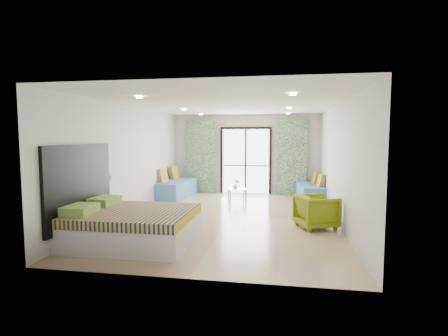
% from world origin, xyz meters
% --- Properties ---
extents(floor, '(5.00, 7.50, 0.01)m').
position_xyz_m(floor, '(0.00, 0.00, 0.00)').
color(floor, '#A28260').
rests_on(floor, ground).
extents(ceiling, '(5.00, 7.50, 0.01)m').
position_xyz_m(ceiling, '(0.00, 0.00, 2.70)').
color(ceiling, silver).
rests_on(ceiling, ground).
extents(wall_back, '(5.00, 0.01, 2.70)m').
position_xyz_m(wall_back, '(0.00, 3.75, 1.35)').
color(wall_back, silver).
rests_on(wall_back, ground).
extents(wall_front, '(5.00, 0.01, 2.70)m').
position_xyz_m(wall_front, '(0.00, -3.75, 1.35)').
color(wall_front, silver).
rests_on(wall_front, ground).
extents(wall_left, '(0.01, 7.50, 2.70)m').
position_xyz_m(wall_left, '(-2.50, 0.00, 1.35)').
color(wall_left, silver).
rests_on(wall_left, ground).
extents(wall_right, '(0.01, 7.50, 2.70)m').
position_xyz_m(wall_right, '(2.50, 0.00, 1.35)').
color(wall_right, silver).
rests_on(wall_right, ground).
extents(balcony_door, '(1.76, 0.08, 2.28)m').
position_xyz_m(balcony_door, '(0.00, 3.72, 1.26)').
color(balcony_door, black).
rests_on(balcony_door, floor).
extents(balcony_rail, '(1.52, 0.03, 0.04)m').
position_xyz_m(balcony_rail, '(0.00, 3.73, 0.95)').
color(balcony_rail, '#595451').
rests_on(balcony_rail, balcony_door).
extents(curtain_left, '(1.00, 0.10, 2.50)m').
position_xyz_m(curtain_left, '(-1.55, 3.57, 1.25)').
color(curtain_left, white).
rests_on(curtain_left, floor).
extents(curtain_right, '(1.00, 0.10, 2.50)m').
position_xyz_m(curtain_right, '(1.55, 3.57, 1.25)').
color(curtain_right, white).
rests_on(curtain_right, floor).
extents(downlight_a, '(0.12, 0.12, 0.02)m').
position_xyz_m(downlight_a, '(-1.40, -2.00, 2.67)').
color(downlight_a, '#FFE0B2').
rests_on(downlight_a, ceiling).
extents(downlight_b, '(0.12, 0.12, 0.02)m').
position_xyz_m(downlight_b, '(1.40, -2.00, 2.67)').
color(downlight_b, '#FFE0B2').
rests_on(downlight_b, ceiling).
extents(downlight_c, '(0.12, 0.12, 0.02)m').
position_xyz_m(downlight_c, '(-1.40, 1.00, 2.67)').
color(downlight_c, '#FFE0B2').
rests_on(downlight_c, ceiling).
extents(downlight_d, '(0.12, 0.12, 0.02)m').
position_xyz_m(downlight_d, '(1.40, 1.00, 2.67)').
color(downlight_d, '#FFE0B2').
rests_on(downlight_d, ceiling).
extents(downlight_e, '(0.12, 0.12, 0.02)m').
position_xyz_m(downlight_e, '(-1.40, 3.00, 2.67)').
color(downlight_e, '#FFE0B2').
rests_on(downlight_e, ceiling).
extents(downlight_f, '(0.12, 0.12, 0.02)m').
position_xyz_m(downlight_f, '(1.40, 3.00, 2.67)').
color(downlight_f, '#FFE0B2').
rests_on(downlight_f, ceiling).
extents(headboard, '(0.06, 2.10, 1.50)m').
position_xyz_m(headboard, '(-2.46, -2.33, 1.05)').
color(headboard, black).
rests_on(headboard, floor).
extents(switch_plate, '(0.02, 0.10, 0.10)m').
position_xyz_m(switch_plate, '(-2.47, -1.08, 1.05)').
color(switch_plate, silver).
rests_on(switch_plate, wall_left).
extents(bed, '(2.20, 1.79, 0.76)m').
position_xyz_m(bed, '(-1.48, -2.33, 0.32)').
color(bed, silver).
rests_on(bed, floor).
extents(daybed_left, '(0.92, 2.01, 0.96)m').
position_xyz_m(daybed_left, '(-2.12, 2.48, 0.30)').
color(daybed_left, teal).
rests_on(daybed_left, floor).
extents(daybed_right, '(0.84, 1.78, 0.85)m').
position_xyz_m(daybed_right, '(2.12, 2.71, 0.26)').
color(daybed_right, teal).
rests_on(daybed_right, floor).
extents(coffee_table, '(0.67, 0.67, 0.63)m').
position_xyz_m(coffee_table, '(-0.11, 2.27, 0.32)').
color(coffee_table, silver).
rests_on(coffee_table, floor).
extents(vase, '(0.20, 0.21, 0.16)m').
position_xyz_m(vase, '(-0.16, 2.20, 0.44)').
color(vase, white).
rests_on(vase, coffee_table).
extents(armchair, '(0.94, 0.97, 0.78)m').
position_xyz_m(armchair, '(1.98, -0.68, 0.39)').
color(armchair, olive).
rests_on(armchair, floor).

